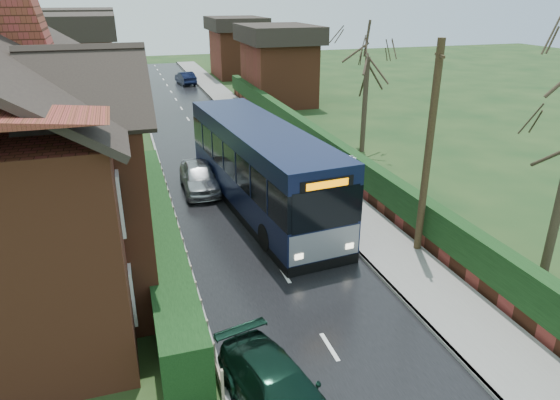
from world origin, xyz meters
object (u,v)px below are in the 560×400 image
object	(u,v)px
bus_stop_sign	(351,178)
bus	(261,168)
car_green	(279,392)
telegraph_pole	(428,152)
car_silver	(199,177)

from	to	relation	value
bus_stop_sign	bus	bearing A→B (deg)	128.85
car_green	telegraph_pole	size ratio (longest dim) A/B	0.53
car_silver	bus_stop_sign	xyz separation A→B (m)	(5.50, -5.38, 1.18)
telegraph_pole	bus_stop_sign	bearing A→B (deg)	130.45
car_silver	telegraph_pole	distance (m)	11.46
bus_stop_sign	telegraph_pole	bearing A→B (deg)	-82.77
bus_stop_sign	car_silver	bearing A→B (deg)	121.96
bus_stop_sign	telegraph_pole	distance (m)	4.06
bus_stop_sign	telegraph_pole	size ratio (longest dim) A/B	0.37
car_green	bus_stop_sign	distance (m)	11.05
car_green	telegraph_pole	bearing A→B (deg)	25.58
bus	telegraph_pole	distance (m)	7.56
bus	car_green	size ratio (longest dim) A/B	3.06
bus	car_silver	size ratio (longest dim) A/B	3.01
bus	bus_stop_sign	world-z (taller)	bus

